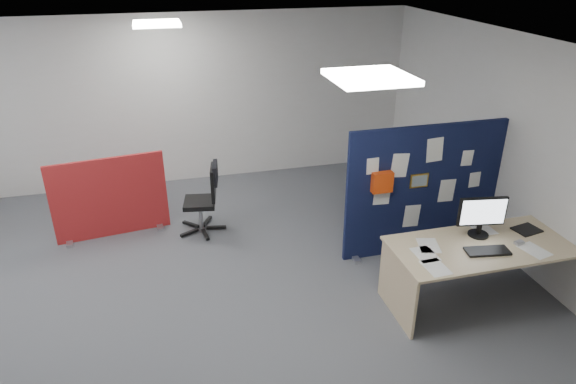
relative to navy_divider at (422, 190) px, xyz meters
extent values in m
plane|color=#4E5156|center=(-3.46, -0.49, -0.85)|extent=(9.00, 9.00, 0.00)
cube|color=white|center=(-3.46, -0.49, 1.85)|extent=(9.00, 7.00, 0.02)
cube|color=silver|center=(-3.46, 3.01, 0.50)|extent=(9.00, 0.02, 2.70)
cube|color=silver|center=(1.04, -0.49, 0.50)|extent=(0.02, 7.00, 2.70)
cube|color=white|center=(-1.46, -1.49, 1.82)|extent=(0.60, 0.60, 0.04)
cube|color=white|center=(-2.96, 2.01, 1.82)|extent=(0.60, 0.60, 0.04)
cube|color=black|center=(0.02, 0.00, 0.00)|extent=(2.05, 0.06, 1.69)
cube|color=#9F9EA3|center=(-0.86, 0.00, -0.83)|extent=(0.08, 0.30, 0.04)
cube|color=#9F9EA3|center=(0.89, 0.00, -0.83)|extent=(0.08, 0.30, 0.04)
cube|color=white|center=(-0.71, -0.03, 0.41)|extent=(0.15, 0.01, 0.20)
cube|color=white|center=(-0.36, -0.03, 0.38)|extent=(0.21, 0.01, 0.30)
cube|color=white|center=(0.08, -0.03, 0.54)|extent=(0.21, 0.01, 0.30)
cube|color=white|center=(0.54, -0.03, 0.39)|extent=(0.15, 0.01, 0.20)
cube|color=white|center=(-0.56, -0.03, 0.04)|extent=(0.21, 0.01, 0.30)
cube|color=white|center=(0.32, -0.03, -0.03)|extent=(0.21, 0.01, 0.30)
cube|color=white|center=(0.70, -0.03, 0.08)|extent=(0.15, 0.01, 0.20)
cube|color=white|center=(-0.13, -0.03, -0.33)|extent=(0.21, 0.01, 0.30)
cube|color=gold|center=(-0.08, -0.03, 0.15)|extent=(0.24, 0.01, 0.18)
cube|color=#E8410E|center=(-0.59, -0.08, 0.21)|extent=(0.25, 0.10, 0.25)
cube|color=tan|center=(0.12, -1.16, -0.13)|extent=(1.99, 0.88, 0.03)
cube|color=tan|center=(-0.85, -1.16, -0.50)|extent=(0.03, 0.81, 0.70)
cube|color=tan|center=(1.08, -1.16, -0.50)|extent=(0.03, 0.81, 0.70)
cube|color=tan|center=(0.12, -0.75, -0.30)|extent=(1.79, 0.02, 0.30)
cylinder|color=black|center=(0.17, -0.97, -0.11)|extent=(0.22, 0.22, 0.02)
cube|color=black|center=(0.17, -0.97, -0.04)|extent=(0.05, 0.04, 0.11)
cube|color=black|center=(0.17, -0.97, 0.18)|extent=(0.52, 0.12, 0.33)
cube|color=silver|center=(0.17, -0.99, 0.18)|extent=(0.48, 0.08, 0.29)
cube|color=black|center=(0.06, -1.30, -0.10)|extent=(0.47, 0.25, 0.02)
cube|color=#9F9EA3|center=(0.48, -1.24, -0.10)|extent=(0.11, 0.08, 0.03)
cube|color=black|center=(0.75, -1.01, -0.11)|extent=(0.32, 0.27, 0.01)
cube|color=maroon|center=(-3.81, 1.38, -0.29)|extent=(1.48, 0.25, 1.12)
cube|color=#9F9EA3|center=(-4.41, 1.38, -0.83)|extent=(0.08, 0.30, 0.04)
cube|color=#9F9EA3|center=(-3.22, 1.38, -0.83)|extent=(0.08, 0.30, 0.04)
cube|color=black|center=(-2.46, 1.15, -0.81)|extent=(0.28, 0.09, 0.04)
cube|color=black|center=(-2.56, 1.36, -0.81)|extent=(0.17, 0.26, 0.04)
cube|color=black|center=(-2.80, 1.33, -0.81)|extent=(0.22, 0.23, 0.04)
cube|color=black|center=(-2.84, 1.10, -0.81)|extent=(0.26, 0.16, 0.04)
cube|color=black|center=(-2.63, 0.99, -0.81)|extent=(0.08, 0.28, 0.04)
cylinder|color=#9F9EA3|center=(-2.66, 1.18, -0.62)|extent=(0.05, 0.05, 0.38)
cube|color=black|center=(-2.66, 1.18, -0.41)|extent=(0.48, 0.48, 0.06)
cube|color=black|center=(-2.46, 1.15, -0.12)|extent=(0.11, 0.38, 0.45)
cube|color=black|center=(-2.42, 1.14, 0.01)|extent=(0.11, 0.35, 0.27)
cube|color=white|center=(-0.58, -1.18, -0.11)|extent=(0.22, 0.31, 0.00)
cube|color=white|center=(-0.46, -1.03, -0.11)|extent=(0.28, 0.34, 0.00)
cube|color=white|center=(0.56, -1.40, -0.11)|extent=(0.27, 0.34, 0.00)
cube|color=white|center=(-0.59, -1.42, -0.11)|extent=(0.22, 0.31, 0.00)
cube|color=white|center=(0.30, -0.86, -0.11)|extent=(0.22, 0.31, 0.00)
camera|label=1|loc=(-3.06, -5.13, 2.73)|focal=32.00mm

